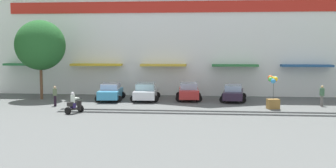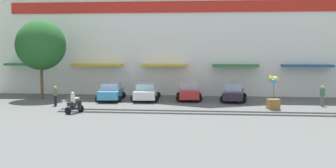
# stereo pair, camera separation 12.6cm
# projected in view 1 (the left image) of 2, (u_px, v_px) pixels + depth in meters

# --- Properties ---
(ground_plane) EXTENTS (128.00, 128.00, 0.00)m
(ground_plane) POSITION_uv_depth(u_px,v_px,m) (192.00, 135.00, 21.61)
(ground_plane) COLOR #585C5B
(colonial_building) EXTENTS (40.47, 16.42, 20.03)m
(colonial_building) POSITION_uv_depth(u_px,v_px,m) (201.00, 11.00, 43.57)
(colonial_building) COLOR white
(colonial_building) RESTS_ON ground
(plaza_tree_2) EXTENTS (4.50, 3.94, 7.09)m
(plaza_tree_2) POSITION_uv_depth(u_px,v_px,m) (40.00, 45.00, 35.53)
(plaza_tree_2) COLOR brown
(plaza_tree_2) RESTS_ON ground
(parked_car_0) EXTENTS (2.56, 4.33, 1.51)m
(parked_car_0) POSITION_uv_depth(u_px,v_px,m) (111.00, 92.00, 35.15)
(parked_car_0) COLOR #3C96C4
(parked_car_0) RESTS_ON ground
(parked_car_1) EXTENTS (2.60, 4.34, 1.52)m
(parked_car_1) POSITION_uv_depth(u_px,v_px,m) (146.00, 92.00, 35.14)
(parked_car_1) COLOR silver
(parked_car_1) RESTS_ON ground
(parked_car_2) EXTENTS (2.45, 3.97, 1.54)m
(parked_car_2) POSITION_uv_depth(u_px,v_px,m) (189.00, 91.00, 35.29)
(parked_car_2) COLOR #B32C2A
(parked_car_2) RESTS_ON ground
(parked_car_3) EXTENTS (2.49, 4.29, 1.40)m
(parked_car_3) POSITION_uv_depth(u_px,v_px,m) (233.00, 93.00, 34.67)
(parked_car_3) COLOR #291D30
(parked_car_3) RESTS_ON ground
(scooter_rider_0) EXTENTS (1.10, 1.44, 1.55)m
(scooter_rider_0) POSITION_uv_depth(u_px,v_px,m) (74.00, 105.00, 28.36)
(scooter_rider_0) COLOR black
(scooter_rider_0) RESTS_ON ground
(pedestrian_0) EXTENTS (0.46, 0.46, 1.65)m
(pedestrian_0) POSITION_uv_depth(u_px,v_px,m) (322.00, 94.00, 31.80)
(pedestrian_0) COLOR slate
(pedestrian_0) RESTS_ON ground
(pedestrian_1) EXTENTS (0.35, 0.35, 1.61)m
(pedestrian_1) POSITION_uv_depth(u_px,v_px,m) (55.00, 95.00, 31.85)
(pedestrian_1) COLOR black
(pedestrian_1) RESTS_ON ground
(balloon_vendor_cart) EXTENTS (1.01, 0.79, 2.56)m
(balloon_vendor_cart) POSITION_uv_depth(u_px,v_px,m) (273.00, 93.00, 30.37)
(balloon_vendor_cart) COLOR olive
(balloon_vendor_cart) RESTS_ON ground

